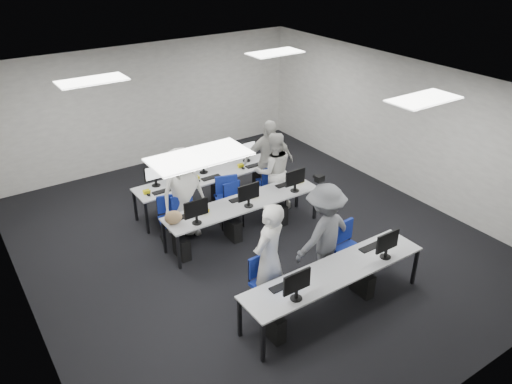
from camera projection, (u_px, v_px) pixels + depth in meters
room at (249, 170)px, 9.03m from camera, size 9.00×9.02×3.00m
ceiling_panels at (248, 89)px, 8.33m from camera, size 5.20×4.60×0.02m
desk_front at (335, 273)px, 7.65m from camera, size 3.20×0.70×0.73m
desk_mid at (244, 204)px, 9.56m from camera, size 3.20×0.70×0.73m
desk_back at (208, 178)px, 10.58m from camera, size 3.20×0.70×0.73m
equipment_front at (325, 295)px, 7.70m from camera, size 2.51×0.41×1.19m
equipment_mid at (236, 222)px, 9.60m from camera, size 2.91×0.41×1.19m
equipment_back at (216, 188)px, 10.84m from camera, size 2.91×0.41×1.19m
chair_0 at (267, 294)px, 7.83m from camera, size 0.48×0.52×0.92m
chair_1 at (349, 260)px, 8.59m from camera, size 0.52×0.56×0.98m
chair_2 at (172, 228)px, 9.55m from camera, size 0.54×0.57×0.91m
chair_3 at (229, 209)px, 10.14m from camera, size 0.60×0.63×0.97m
chair_4 at (273, 198)px, 10.68m from camera, size 0.46×0.49×0.82m
chair_5 at (182, 219)px, 9.86m from camera, size 0.56×0.59×0.88m
chair_6 at (227, 204)px, 10.44m from camera, size 0.41×0.45×0.84m
chair_7 at (268, 189)px, 10.99m from camera, size 0.52×0.55×0.88m
handbag at (173, 217)px, 8.78m from camera, size 0.36×0.27×0.26m
student_0 at (269, 258)px, 7.57m from camera, size 0.80×0.67×1.86m
student_1 at (273, 171)px, 10.46m from camera, size 0.99×0.87×1.71m
student_2 at (183, 193)px, 9.50m from camera, size 0.92×0.63×1.82m
student_3 at (268, 161)px, 10.73m from camera, size 1.18×0.80×1.85m
photographer at (324, 234)px, 8.25m from camera, size 1.22×0.79×1.79m
dslr_camera at (320, 178)px, 7.92m from camera, size 0.16×0.19×0.10m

